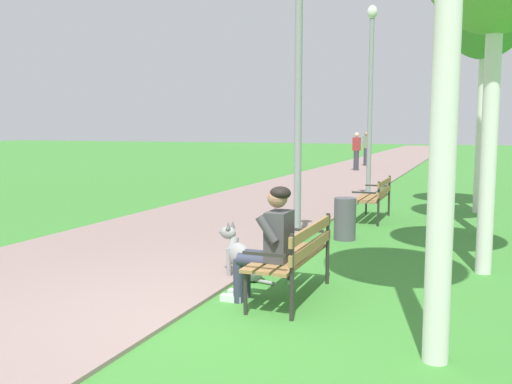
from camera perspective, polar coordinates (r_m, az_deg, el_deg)
ground_plane at (r=5.55m, az=-6.43°, el=-12.91°), size 120.00×120.00×0.00m
paved_path at (r=29.05m, az=12.29°, el=2.83°), size 4.07×60.00×0.04m
park_bench_near at (r=6.07m, az=4.05°, el=-6.16°), size 0.55×1.50×0.85m
park_bench_mid at (r=11.41m, az=12.07°, el=-0.29°), size 0.55×1.50×0.85m
person_seated_on_near_bench at (r=5.86m, az=1.37°, el=-4.92°), size 0.74×0.49×1.25m
dog_grey at (r=6.83m, az=-1.30°, el=-6.87°), size 0.82×0.38×0.71m
lamp_post_near at (r=8.21m, az=4.35°, el=10.52°), size 0.24×0.24×4.68m
lamp_post_mid at (r=13.78m, az=11.59°, el=8.88°), size 0.24×0.24×4.71m
litter_bin at (r=9.34m, az=9.08°, el=-2.73°), size 0.36×0.36×0.70m
pedestrian_distant at (r=24.16m, az=10.22°, el=4.09°), size 0.32×0.22×1.65m
pedestrian_further_distant at (r=27.25m, az=11.19°, el=4.34°), size 0.32×0.22×1.65m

